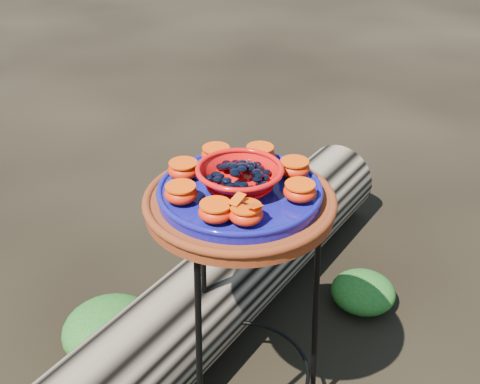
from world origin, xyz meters
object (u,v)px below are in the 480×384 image
terracotta_saucer (240,204)px  red_bowl (240,178)px  cobalt_plate (240,193)px  driftwood_log (238,272)px  plant_stand (240,318)px

terracotta_saucer → red_bowl: bearing=0.0°
cobalt_plate → driftwood_log: size_ratio=0.24×
red_bowl → cobalt_plate: bearing=0.0°
terracotta_saucer → cobalt_plate: cobalt_plate is taller
red_bowl → driftwood_log: 0.78m
plant_stand → red_bowl: size_ratio=3.57×
red_bowl → driftwood_log: (0.23, 0.39, -0.63)m
plant_stand → red_bowl: 0.44m
terracotta_saucer → driftwood_log: bearing=59.6°
red_bowl → driftwood_log: red_bowl is taller
driftwood_log → cobalt_plate: bearing=-120.4°
terracotta_saucer → red_bowl: size_ratio=2.33×
terracotta_saucer → cobalt_plate: bearing=0.0°
cobalt_plate → driftwood_log: (0.23, 0.39, -0.59)m
cobalt_plate → plant_stand: bearing=0.0°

